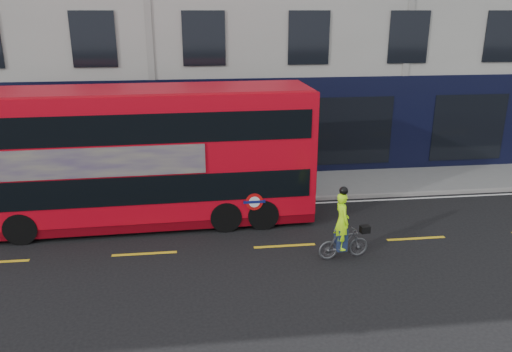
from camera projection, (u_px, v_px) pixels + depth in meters
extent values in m
plane|color=black|center=(139.00, 281.00, 12.60)|extent=(120.00, 120.00, 0.00)
cube|color=gray|center=(156.00, 191.00, 18.70)|extent=(60.00, 3.00, 0.12)
cube|color=gray|center=(153.00, 206.00, 17.28)|extent=(60.00, 0.12, 0.13)
cube|color=black|center=(155.00, 132.00, 19.48)|extent=(50.00, 0.08, 4.00)
cube|color=silver|center=(153.00, 211.00, 17.02)|extent=(58.00, 0.10, 0.01)
cube|color=red|center=(141.00, 152.00, 15.42)|extent=(10.67, 2.67, 3.81)
cube|color=#64040C|center=(145.00, 213.00, 16.06)|extent=(10.66, 2.63, 0.29)
cube|color=black|center=(143.00, 178.00, 15.68)|extent=(10.24, 2.70, 0.87)
cube|color=black|center=(138.00, 121.00, 15.10)|extent=(10.24, 2.70, 0.87)
cube|color=#A50B18|center=(136.00, 90.00, 14.81)|extent=(10.45, 2.57, 0.08)
cube|color=black|center=(307.00, 170.00, 16.43)|extent=(0.09, 2.17, 0.87)
cube|color=black|center=(309.00, 115.00, 15.85)|extent=(0.09, 2.17, 0.87)
cube|color=gray|center=(103.00, 163.00, 14.10)|extent=(5.79, 0.18, 0.87)
cylinder|color=red|center=(254.00, 202.00, 15.16)|extent=(0.54, 0.03, 0.54)
cylinder|color=white|center=(254.00, 202.00, 15.16)|extent=(0.35, 0.03, 0.35)
cube|color=#0C1459|center=(254.00, 202.00, 15.16)|extent=(0.68, 0.04, 0.09)
cylinder|color=black|center=(258.00, 201.00, 16.52)|extent=(1.03, 2.48, 0.96)
cylinder|color=black|center=(223.00, 203.00, 16.35)|extent=(1.03, 2.48, 0.96)
cylinder|color=black|center=(31.00, 214.00, 15.52)|extent=(1.03, 2.48, 0.96)
imported|color=#4D4F53|center=(344.00, 243.00, 13.66)|extent=(1.48, 0.57, 0.86)
imported|color=#A5F10E|center=(342.00, 221.00, 13.42)|extent=(0.44, 0.62, 1.60)
cube|color=black|center=(365.00, 229.00, 13.67)|extent=(0.27, 0.22, 0.20)
cube|color=#1A2646|center=(341.00, 239.00, 13.59)|extent=(0.31, 0.37, 0.63)
sphere|color=black|center=(344.00, 191.00, 13.15)|extent=(0.23, 0.23, 0.23)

